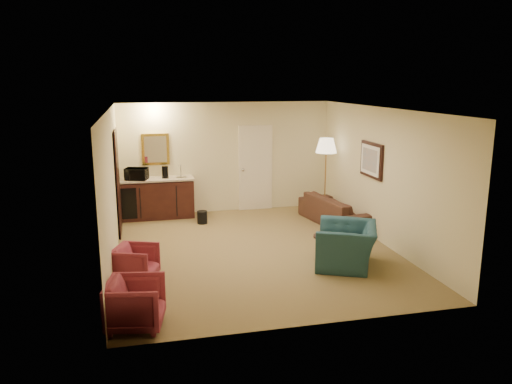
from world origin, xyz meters
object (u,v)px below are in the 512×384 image
wetbar_cabinet (158,198)px  coffee_maker (165,172)px  sofa (337,206)px  rose_chair_near (136,261)px  coffee_table (333,246)px  microwave (136,173)px  floor_lamp (325,177)px  waste_bin (202,217)px  rose_chair_far (136,301)px  teal_armchair (347,238)px

wetbar_cabinet → coffee_maker: bearing=2.8°
sofa → rose_chair_near: bearing=107.1°
rose_chair_near → coffee_maker: 3.82m
coffee_table → microwave: bearing=135.1°
floor_lamp → waste_bin: floor_lamp is taller
floor_lamp → microwave: bearing=171.4°
sofa → rose_chair_far: size_ratio=2.92×
floor_lamp → waste_bin: bearing=-179.7°
coffee_table → waste_bin: size_ratio=2.65×
floor_lamp → rose_chair_far: bearing=-133.3°
teal_armchair → coffee_table: 0.50m
wetbar_cabinet → waste_bin: wetbar_cabinet is taller
teal_armchair → coffee_table: (-0.07, 0.41, -0.27)m
rose_chair_near → microwave: (0.05, 3.61, 0.77)m
coffee_table → waste_bin: (-2.00, 2.70, -0.07)m
wetbar_cabinet → sofa: (3.80, -1.42, -0.06)m
waste_bin → coffee_maker: bearing=135.1°
sofa → rose_chair_near: size_ratio=3.29×
sofa → teal_armchair: teal_armchair is taller
wetbar_cabinet → microwave: bearing=-171.8°
waste_bin → microwave: 1.78m
sofa → teal_armchair: (-0.81, -2.41, 0.08)m
floor_lamp → microwave: 4.29m
sofa → teal_armchair: bearing=150.8°
coffee_table → coffee_maker: (-2.73, 3.43, 0.84)m
rose_chair_far → microwave: size_ratio=1.48×
floor_lamp → microwave: (-4.23, 0.64, 0.17)m
coffee_table → microwave: microwave is taller
teal_armchair → rose_chair_far: size_ratio=1.57×
wetbar_cabinet → waste_bin: 1.21m
rose_chair_far → waste_bin: rose_chair_far is taller
rose_chair_near → rose_chair_far: rose_chair_far is taller
rose_chair_far → coffee_maker: 5.35m
sofa → teal_armchair: size_ratio=1.87×
coffee_table → wetbar_cabinet: bearing=130.5°
wetbar_cabinet → floor_lamp: floor_lamp is taller
rose_chair_far → teal_armchair: bearing=-57.8°
teal_armchair → floor_lamp: size_ratio=0.61×
teal_armchair → floor_lamp: 3.26m
rose_chair_near → rose_chair_far: 1.57m
wetbar_cabinet → rose_chair_far: (-0.50, -5.25, -0.11)m
teal_armchair → rose_chair_far: (-3.49, -1.42, -0.13)m
rose_chair_near → microwave: size_ratio=1.31×
rose_chair_far → floor_lamp: 6.27m
sofa → wetbar_cabinet: bearing=58.9°
rose_chair_near → coffee_maker: size_ratio=2.34×
sofa → microwave: size_ratio=4.32×
rose_chair_far → coffee_maker: coffee_maker is taller
sofa → coffee_table: sofa is taller
rose_chair_far → floor_lamp: size_ratio=0.39×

